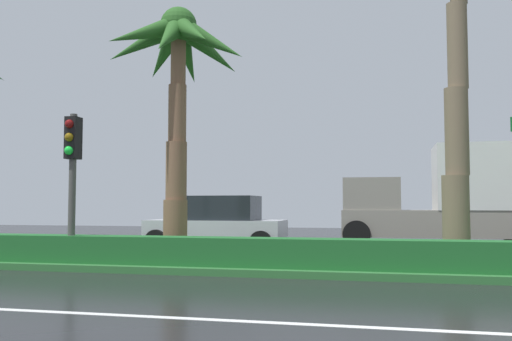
{
  "coord_description": "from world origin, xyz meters",
  "views": [
    {
      "loc": [
        -1.18,
        -4.71,
        1.44
      ],
      "look_at": [
        -4.93,
        11.42,
        2.47
      ],
      "focal_mm": 38.81,
      "sensor_mm": 36.0,
      "label": 1
    }
  ],
  "objects_px": {
    "palm_tree_mid_left": "(177,63)",
    "box_truck_lead": "(440,202)",
    "traffic_signal_median_left": "(72,160)",
    "car_in_traffic_leading": "(218,224)"
  },
  "relations": [
    {
      "from": "car_in_traffic_leading",
      "to": "box_truck_lead",
      "type": "bearing_deg",
      "value": -156.34
    },
    {
      "from": "palm_tree_mid_left",
      "to": "traffic_signal_median_left",
      "type": "height_order",
      "value": "palm_tree_mid_left"
    },
    {
      "from": "traffic_signal_median_left",
      "to": "car_in_traffic_leading",
      "type": "xyz_separation_m",
      "value": [
        1.72,
        5.62,
        -1.63
      ]
    },
    {
      "from": "palm_tree_mid_left",
      "to": "traffic_signal_median_left",
      "type": "relative_size",
      "value": 1.85
    },
    {
      "from": "palm_tree_mid_left",
      "to": "car_in_traffic_leading",
      "type": "bearing_deg",
      "value": 93.12
    },
    {
      "from": "palm_tree_mid_left",
      "to": "box_truck_lead",
      "type": "xyz_separation_m",
      "value": [
        6.78,
        7.25,
        -3.37
      ]
    },
    {
      "from": "palm_tree_mid_left",
      "to": "traffic_signal_median_left",
      "type": "bearing_deg",
      "value": -143.49
    },
    {
      "from": "traffic_signal_median_left",
      "to": "box_truck_lead",
      "type": "relative_size",
      "value": 0.52
    },
    {
      "from": "traffic_signal_median_left",
      "to": "box_truck_lead",
      "type": "height_order",
      "value": "traffic_signal_median_left"
    },
    {
      "from": "box_truck_lead",
      "to": "palm_tree_mid_left",
      "type": "bearing_deg",
      "value": 46.92
    }
  ]
}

